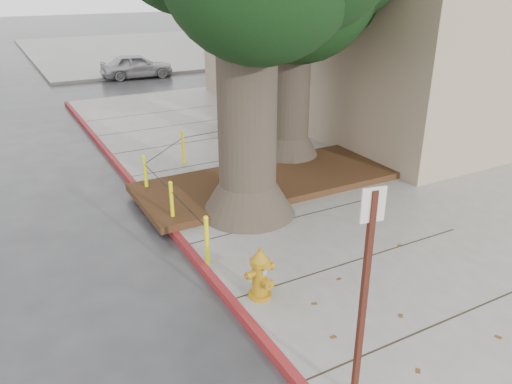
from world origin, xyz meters
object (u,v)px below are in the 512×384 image
at_px(signpost, 365,289).
at_px(car_red, 259,61).
at_px(car_silver, 137,66).
at_px(fire_hydrant, 260,274).

xyz_separation_m(signpost, car_red, (10.42, 21.32, -1.17)).
xyz_separation_m(signpost, car_silver, (3.86, 22.49, -1.11)).
height_order(fire_hydrant, signpost, signpost).
relative_size(fire_hydrant, car_silver, 0.24).
bearing_deg(fire_hydrant, car_silver, 69.98).
bearing_deg(car_red, signpost, 157.79).
height_order(fire_hydrant, car_silver, car_silver).
bearing_deg(fire_hydrant, car_red, 52.03).
distance_m(fire_hydrant, signpost, 2.63).
bearing_deg(signpost, car_red, 74.38).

